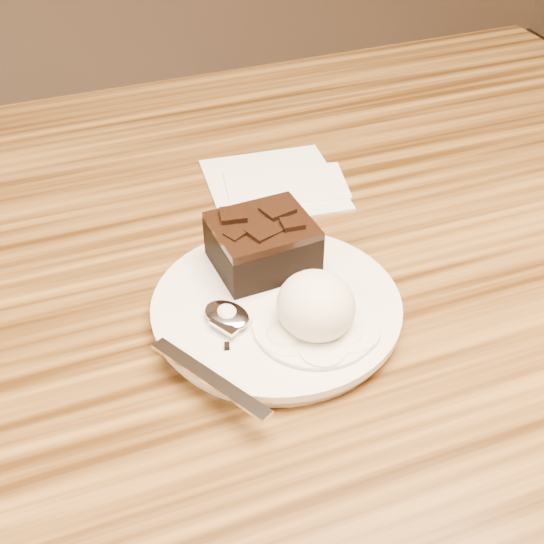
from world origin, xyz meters
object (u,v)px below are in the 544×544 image
object	(u,v)px
napkin	(274,183)
plate	(276,310)
dining_table	(235,510)
ice_cream_scoop	(316,306)
spoon	(227,317)
brownie	(263,247)

from	to	relation	value
napkin	plate	bearing A→B (deg)	-110.50
dining_table	ice_cream_scoop	bearing A→B (deg)	-70.68
spoon	napkin	xyz separation A→B (m)	(0.11, 0.19, -0.02)
napkin	brownie	bearing A→B (deg)	-114.67
brownie	dining_table	bearing A→B (deg)	136.26
ice_cream_scoop	spoon	world-z (taller)	ice_cream_scoop
brownie	napkin	xyz separation A→B (m)	(0.06, 0.14, -0.03)
dining_table	spoon	distance (m)	0.41
plate	napkin	distance (m)	0.20
napkin	ice_cream_scoop	bearing A→B (deg)	-103.19
plate	spoon	xyz separation A→B (m)	(-0.04, -0.01, 0.01)
plate	brownie	size ratio (longest dim) A/B	2.52
ice_cream_scoop	plate	bearing A→B (deg)	115.75
spoon	napkin	distance (m)	0.23
dining_table	brownie	world-z (taller)	brownie
dining_table	ice_cream_scoop	xyz separation A→B (m)	(0.04, -0.11, 0.41)
ice_cream_scoop	dining_table	bearing A→B (deg)	109.32
dining_table	brownie	xyz separation A→B (m)	(0.03, -0.03, 0.41)
dining_table	brownie	bearing A→B (deg)	-43.74
dining_table	brownie	distance (m)	0.41
plate	brownie	distance (m)	0.06
brownie	spoon	bearing A→B (deg)	-131.75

